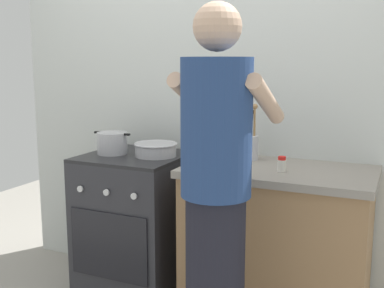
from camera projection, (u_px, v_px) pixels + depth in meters
The scene contains 8 objects.
back_wall at pixel (239, 97), 2.92m from camera, with size 3.20×0.10×2.50m.
countertop at pixel (277, 247), 2.60m from camera, with size 1.00×0.60×0.90m.
stove_range at pixel (136, 225), 2.96m from camera, with size 0.60×0.62×0.90m.
pot at pixel (112, 143), 2.90m from camera, with size 0.25×0.19×0.13m.
mixing_bowl at pixel (156, 149), 2.83m from camera, with size 0.26×0.26×0.08m.
utensil_crock at pixel (250, 144), 2.73m from camera, with size 0.10×0.10×0.33m.
spice_bottle at pixel (282, 164), 2.43m from camera, with size 0.04×0.04×0.08m.
person at pixel (216, 204), 2.01m from camera, with size 0.41×0.50×1.70m.
Camera 1 is at (1.14, -2.28, 1.46)m, focal length 44.05 mm.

